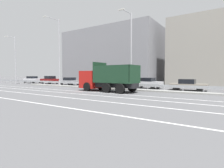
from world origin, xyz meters
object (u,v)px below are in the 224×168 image
at_px(street_lamp_1, 58,50).
at_px(parked_car_0, 32,80).
at_px(street_lamp_0, 15,58).
at_px(parked_car_6, 188,85).
at_px(parked_car_4, 116,83).
at_px(median_road_sign, 88,80).
at_px(parked_car_3, 93,82).
at_px(parked_car_2, 70,81).
at_px(street_lamp_2, 130,48).
at_px(parked_car_1, 50,80).
at_px(parked_car_5, 147,83).
at_px(dump_truck, 102,80).

bearing_deg(street_lamp_1, parked_car_0, 163.54).
bearing_deg(street_lamp_0, parked_car_6, 7.22).
xyz_separation_m(street_lamp_0, parked_car_4, (22.00, 4.13, -4.60)).
xyz_separation_m(median_road_sign, parked_car_3, (-2.50, 3.98, -0.43)).
bearing_deg(parked_car_2, median_road_sign, 65.71).
distance_m(median_road_sign, street_lamp_0, 20.08).
bearing_deg(street_lamp_2, parked_car_1, 168.06).
xyz_separation_m(parked_car_4, parked_car_5, (5.02, 0.22, 0.08)).
relative_size(parked_car_0, parked_car_6, 1.06).
xyz_separation_m(median_road_sign, street_lamp_0, (-19.65, -0.23, 4.12)).
relative_size(dump_truck, street_lamp_0, 0.77).
relative_size(parked_car_1, parked_car_6, 1.02).
xyz_separation_m(street_lamp_2, parked_car_1, (-21.50, 4.55, -4.42)).
xyz_separation_m(dump_truck, parked_car_4, (-2.08, 6.53, -0.57)).
bearing_deg(parked_car_0, street_lamp_0, 5.67).
distance_m(street_lamp_0, street_lamp_1, 13.31).
distance_m(dump_truck, parked_car_5, 7.38).
height_order(parked_car_1, parked_car_4, parked_car_1).
relative_size(street_lamp_2, parked_car_3, 2.01).
relative_size(parked_car_0, parked_car_2, 1.04).
xyz_separation_m(parked_car_2, parked_car_4, (10.40, -0.03, -0.02)).
relative_size(parked_car_0, parked_car_4, 1.11).
distance_m(parked_car_0, parked_car_1, 5.88).
bearing_deg(parked_car_5, parked_car_6, -87.59).
height_order(street_lamp_1, street_lamp_2, street_lamp_1).
bearing_deg(street_lamp_1, parked_car_3, 46.45).
xyz_separation_m(parked_car_2, parked_car_6, (20.91, -0.03, -0.00)).
height_order(street_lamp_2, parked_car_2, street_lamp_2).
relative_size(parked_car_2, parked_car_5, 1.00).
height_order(street_lamp_0, street_lamp_2, street_lamp_0).
relative_size(parked_car_0, parked_car_5, 1.04).
relative_size(parked_car_4, parked_car_6, 0.95).
distance_m(parked_car_0, parked_car_6, 33.30).
bearing_deg(parked_car_5, parked_car_0, 94.86).
bearing_deg(parked_car_5, parked_car_1, 94.20).
distance_m(parked_car_3, parked_car_5, 9.88).
relative_size(dump_truck, parked_car_0, 1.62).
bearing_deg(street_lamp_1, parked_car_2, 112.83).
bearing_deg(parked_car_0, parked_car_3, 85.01).
xyz_separation_m(dump_truck, parked_car_3, (-6.94, 6.62, -0.53)).
distance_m(street_lamp_0, parked_car_4, 22.85).
bearing_deg(parked_car_1, dump_truck, -108.88).
bearing_deg(parked_car_6, street_lamp_2, -56.20).
relative_size(street_lamp_0, parked_car_2, 2.17).
distance_m(street_lamp_0, parked_car_0, 6.27).
bearing_deg(street_lamp_0, parked_car_5, 9.13).
xyz_separation_m(median_road_sign, street_lamp_2, (6.93, -0.22, 4.07)).
bearing_deg(parked_car_5, street_lamp_2, 179.00).
xyz_separation_m(median_road_sign, parked_car_0, (-20.44, 4.07, -0.37)).
xyz_separation_m(parked_car_0, parked_car_3, (17.93, -0.10, -0.06)).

